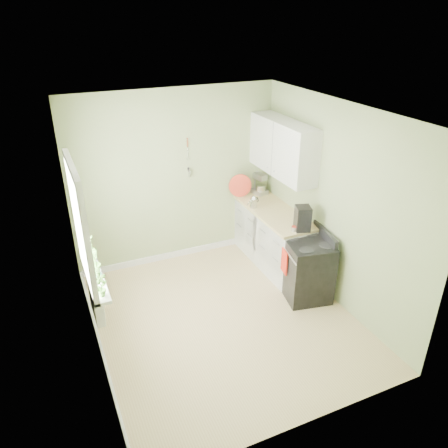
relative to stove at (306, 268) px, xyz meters
name	(u,v)px	position (x,y,z in m)	size (l,w,h in m)	color
floor	(224,319)	(-1.28, -0.05, -0.44)	(3.20, 3.60, 0.02)	tan
ceiling	(224,112)	(-1.28, -0.05, 2.28)	(3.20, 3.60, 0.02)	white
wall_back	(176,178)	(-1.28, 1.76, 0.92)	(3.20, 0.02, 2.70)	#A1B179
wall_left	(84,256)	(-2.89, -0.05, 0.92)	(0.02, 3.60, 2.70)	#A1B179
wall_right	(336,205)	(0.33, -0.05, 0.92)	(0.02, 3.60, 2.70)	#A1B179
base_cabinets	(274,238)	(0.02, 0.95, 0.00)	(0.60, 1.60, 0.87)	white
countertop	(275,212)	(0.01, 0.95, 0.46)	(0.64, 1.60, 0.04)	beige
upper_cabinets	(283,148)	(0.15, 1.05, 1.42)	(0.35, 1.40, 0.80)	white
window	(80,227)	(-2.86, 0.25, 1.12)	(0.06, 1.14, 1.44)	white
window_sill	(95,277)	(-2.79, 0.25, 0.45)	(0.18, 1.14, 0.04)	white
radiator	(97,303)	(-2.82, 0.20, 0.12)	(0.12, 0.50, 0.35)	white
wall_utensils	(188,164)	(-1.08, 1.73, 1.13)	(0.02, 0.14, 0.58)	beige
stove	(306,268)	(0.00, 0.00, 0.00)	(0.73, 0.79, 0.97)	black
stand_mixer	(258,183)	(0.12, 1.69, 0.64)	(0.25, 0.34, 0.38)	#B2B2B7
kettle	(254,202)	(-0.23, 1.19, 0.57)	(0.18, 0.11, 0.19)	silver
coffee_maker	(302,219)	(0.04, 0.25, 0.64)	(0.26, 0.27, 0.35)	black
red_tray	(240,186)	(-0.23, 1.67, 0.67)	(0.38, 0.38, 0.02)	red
jar	(294,229)	(-0.09, 0.25, 0.52)	(0.07, 0.07, 0.08)	#B4A390
plant_a	(100,285)	(-2.78, -0.20, 0.61)	(0.15, 0.10, 0.29)	#3B6B21
plant_b	(93,263)	(-2.78, 0.28, 0.62)	(0.17, 0.14, 0.31)	#3B6B21
plant_c	(89,248)	(-2.78, 0.62, 0.64)	(0.19, 0.19, 0.33)	#3B6B21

